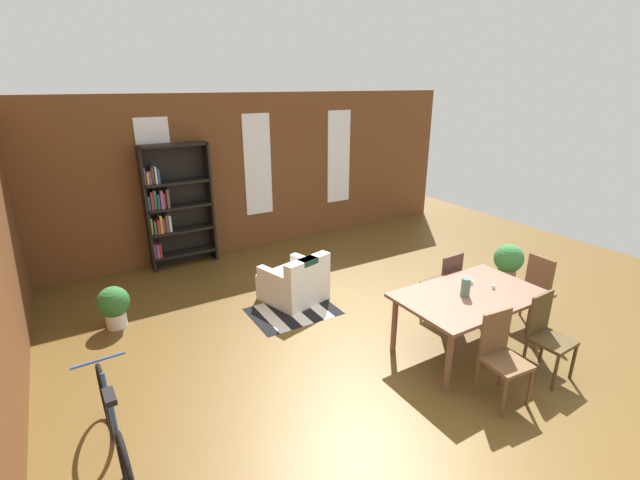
{
  "coord_description": "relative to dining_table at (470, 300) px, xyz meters",
  "views": [
    {
      "loc": [
        -3.33,
        -3.37,
        3.12
      ],
      "look_at": [
        -0.1,
        1.98,
        0.88
      ],
      "focal_mm": 24.64,
      "sensor_mm": 36.0,
      "label": 1
    }
  ],
  "objects": [
    {
      "name": "ground_plane",
      "position": [
        -0.61,
        0.3,
        -0.68
      ],
      "size": [
        11.59,
        11.59,
        0.0
      ],
      "primitive_type": "plane",
      "color": "brown"
    },
    {
      "name": "back_wall_brick",
      "position": [
        -0.61,
        4.81,
        0.79
      ],
      "size": [
        8.98,
        0.12,
        2.96
      ],
      "primitive_type": "cube",
      "color": "brown",
      "rests_on": "ground"
    },
    {
      "name": "window_pane_0",
      "position": [
        -2.48,
        4.74,
        0.94
      ],
      "size": [
        0.55,
        0.02,
        1.92
      ],
      "primitive_type": "cube",
      "color": "white"
    },
    {
      "name": "window_pane_1",
      "position": [
        -0.61,
        4.74,
        0.94
      ],
      "size": [
        0.55,
        0.02,
        1.92
      ],
      "primitive_type": "cube",
      "color": "white"
    },
    {
      "name": "window_pane_2",
      "position": [
        1.25,
        4.74,
        0.94
      ],
      "size": [
        0.55,
        0.02,
        1.92
      ],
      "primitive_type": "cube",
      "color": "white"
    },
    {
      "name": "dining_table",
      "position": [
        0.0,
        0.0,
        0.0
      ],
      "size": [
        1.74,
        1.07,
        0.77
      ],
      "color": "brown",
      "rests_on": "ground"
    },
    {
      "name": "vase_on_table",
      "position": [
        -0.1,
        0.0,
        0.19
      ],
      "size": [
        0.11,
        0.11,
        0.22
      ],
      "primitive_type": "cylinder",
      "color": "#4C7266",
      "rests_on": "dining_table"
    },
    {
      "name": "tealight_candle_0",
      "position": [
        0.35,
        -0.04,
        0.11
      ],
      "size": [
        0.04,
        0.04,
        0.05
      ],
      "primitive_type": "cylinder",
      "color": "silver",
      "rests_on": "dining_table"
    },
    {
      "name": "tealight_candle_1",
      "position": [
        0.22,
        0.18,
        0.11
      ],
      "size": [
        0.04,
        0.04,
        0.05
      ],
      "primitive_type": "cylinder",
      "color": "silver",
      "rests_on": "dining_table"
    },
    {
      "name": "dining_chair_far_right",
      "position": [
        0.39,
        0.76,
        -0.17
      ],
      "size": [
        0.41,
        0.41,
        0.95
      ],
      "color": "#4C2E29",
      "rests_on": "ground"
    },
    {
      "name": "dining_chair_head_right",
      "position": [
        1.24,
        -0.0,
        -0.17
      ],
      "size": [
        0.41,
        0.41,
        0.95
      ],
      "color": "brown",
      "rests_on": "ground"
    },
    {
      "name": "dining_chair_near_left",
      "position": [
        -0.38,
        -0.76,
        -0.17
      ],
      "size": [
        0.44,
        0.44,
        0.95
      ],
      "color": "brown",
      "rests_on": "ground"
    },
    {
      "name": "dining_chair_near_right",
      "position": [
        0.39,
        -0.76,
        -0.17
      ],
      "size": [
        0.42,
        0.42,
        0.95
      ],
      "color": "#4B391D",
      "rests_on": "ground"
    },
    {
      "name": "bookshelf_tall",
      "position": [
        -2.31,
        4.57,
        0.41
      ],
      "size": [
        1.14,
        0.31,
        2.16
      ],
      "color": "black",
      "rests_on": "ground"
    },
    {
      "name": "armchair_white",
      "position": [
        -1.16,
        2.25,
        -0.41
      ],
      "size": [
        0.98,
        0.98,
        0.75
      ],
      "color": "silver",
      "rests_on": "ground"
    },
    {
      "name": "bicycle_second",
      "position": [
        -3.91,
        0.3,
        -0.33
      ],
      "size": [
        0.44,
        1.73,
        0.9
      ],
      "color": "black",
      "rests_on": "ground"
    },
    {
      "name": "potted_plant_by_shelf",
      "position": [
        2.22,
        1.07,
        -0.34
      ],
      "size": [
        0.47,
        0.47,
        0.62
      ],
      "color": "#9E6042",
      "rests_on": "ground"
    },
    {
      "name": "potted_plant_corner",
      "position": [
        -3.6,
        2.81,
        -0.36
      ],
      "size": [
        0.41,
        0.41,
        0.58
      ],
      "color": "silver",
      "rests_on": "ground"
    },
    {
      "name": "striped_rug",
      "position": [
        -1.36,
        1.94,
        -0.68
      ],
      "size": [
        1.21,
        0.89,
        0.01
      ],
      "color": "black",
      "rests_on": "ground"
    }
  ]
}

